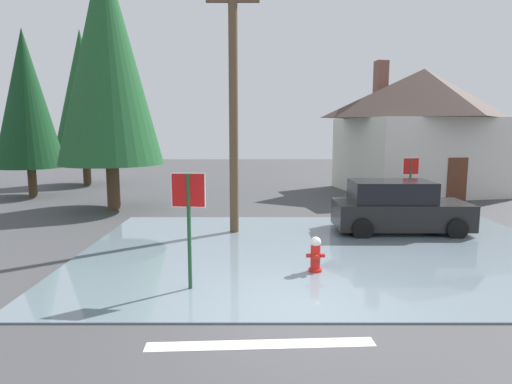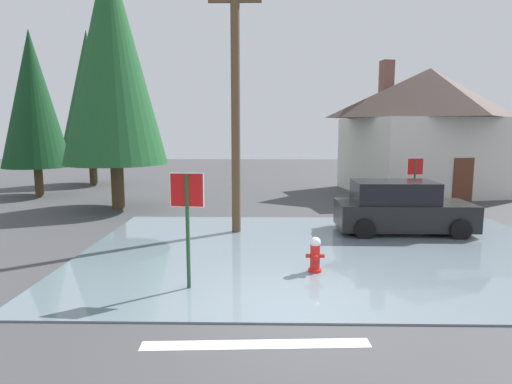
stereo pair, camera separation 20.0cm
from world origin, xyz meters
The scene contains 12 objects.
ground_plane centered at (0.00, 0.00, -0.05)m, with size 80.00×80.00×0.10m, color #424244.
flood_puddle centered at (1.18, 3.79, 0.02)m, with size 13.17×8.91×0.04m, color slate.
lane_stop_bar centered at (-0.65, -1.35, 0.00)m, with size 3.56×0.30×0.01m, color silver.
stop_sign_near centered at (-2.09, 0.95, 1.74)m, with size 0.70×0.10×2.44m.
fire_hydrant centered at (0.64, 2.04, 0.42)m, with size 0.43×0.37×0.86m.
utility_pole centered at (-1.42, 5.95, 4.03)m, with size 1.60×0.28×7.71m.
stop_sign_far centered at (5.30, 9.20, 1.55)m, with size 0.66×0.11×2.20m.
house centered at (7.89, 15.22, 3.30)m, with size 9.06×8.12×6.85m.
parked_car centered at (3.82, 6.06, 0.79)m, with size 4.19×2.04×1.67m.
pine_tree_tall_left centered at (-6.63, 10.13, 6.13)m, with size 4.16×4.16×10.41m.
pine_tree_mid_left centered at (-10.80, 18.10, 5.26)m, with size 3.57×3.57×8.94m.
pine_tree_short_left centered at (-11.72, 13.53, 4.71)m, with size 3.20×3.20×8.01m.
Camera 2 is at (-0.53, -7.66, 3.31)m, focal length 30.52 mm.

